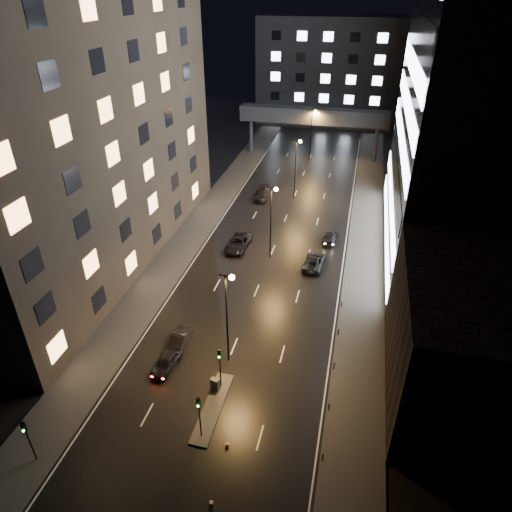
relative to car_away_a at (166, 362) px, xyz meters
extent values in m
plane|color=black|center=(5.52, 34.36, -0.72)|extent=(160.00, 160.00, 0.00)
cube|color=#383533|center=(-6.98, 29.36, -0.65)|extent=(5.00, 110.00, 0.15)
cube|color=#383533|center=(18.02, 29.36, -0.65)|extent=(5.00, 110.00, 0.15)
cube|color=#2D2319|center=(-16.98, 18.36, 19.28)|extent=(15.00, 48.00, 40.00)
cube|color=black|center=(25.52, 3.36, 5.28)|extent=(10.00, 18.00, 12.00)
cube|color=black|center=(30.52, 30.36, 21.78)|extent=(20.00, 36.00, 45.00)
cube|color=#333335|center=(5.52, 92.36, 11.78)|extent=(34.00, 14.00, 25.00)
cube|color=#333335|center=(5.52, 64.36, 7.78)|extent=(30.00, 3.00, 3.00)
cylinder|color=#333335|center=(-7.48, 64.36, 2.78)|extent=(0.80, 0.80, 7.00)
cylinder|color=#333335|center=(18.52, 64.36, 2.78)|extent=(0.80, 0.80, 7.00)
cube|color=#383533|center=(5.82, -3.64, -0.65)|extent=(1.60, 8.00, 0.15)
cylinder|color=black|center=(5.82, -1.14, 1.18)|extent=(0.12, 0.12, 3.50)
cube|color=black|center=(5.82, -1.14, 3.38)|extent=(0.28, 0.22, 0.90)
sphere|color=#0CFF33|center=(5.82, -1.28, 3.10)|extent=(0.18, 0.18, 0.18)
cylinder|color=black|center=(5.82, -6.64, 1.18)|extent=(0.12, 0.12, 3.50)
cube|color=black|center=(5.82, -6.64, 3.38)|extent=(0.28, 0.22, 0.90)
sphere|color=#0CFF33|center=(5.82, -6.78, 3.10)|extent=(0.18, 0.18, 0.18)
cylinder|color=black|center=(-5.98, -11.64, 1.03)|extent=(0.12, 0.12, 3.50)
cube|color=black|center=(-5.98, -11.64, 3.23)|extent=(0.28, 0.22, 0.90)
sphere|color=#0CFF33|center=(-5.98, -11.78, 2.95)|extent=(0.18, 0.18, 0.18)
cylinder|color=black|center=(15.72, -6.64, -0.27)|extent=(0.12, 0.12, 0.90)
cylinder|color=black|center=(15.72, -1.64, -0.27)|extent=(0.12, 0.12, 0.90)
cylinder|color=black|center=(15.72, 3.36, -0.27)|extent=(0.12, 0.12, 0.90)
cylinder|color=black|center=(15.72, 8.36, -0.27)|extent=(0.12, 0.12, 0.90)
cylinder|color=black|center=(15.72, 13.36, -0.27)|extent=(0.12, 0.12, 0.90)
cylinder|color=black|center=(5.52, 2.36, 4.28)|extent=(0.18, 0.18, 10.00)
cylinder|color=black|center=(5.52, 2.36, 9.28)|extent=(1.20, 0.12, 0.12)
sphere|color=#FF9E38|center=(6.12, 2.36, 9.18)|extent=(0.50, 0.50, 0.50)
cylinder|color=black|center=(5.52, 22.36, 4.28)|extent=(0.18, 0.18, 10.00)
cylinder|color=black|center=(5.52, 22.36, 9.28)|extent=(1.20, 0.12, 0.12)
sphere|color=#FF9E38|center=(6.12, 22.36, 9.18)|extent=(0.50, 0.50, 0.50)
cylinder|color=black|center=(5.52, 42.36, 4.28)|extent=(0.18, 0.18, 10.00)
cylinder|color=black|center=(5.52, 42.36, 9.28)|extent=(1.20, 0.12, 0.12)
sphere|color=#FF9E38|center=(6.12, 42.36, 9.18)|extent=(0.50, 0.50, 0.50)
cylinder|color=black|center=(5.52, 62.36, 4.28)|extent=(0.18, 0.18, 10.00)
cylinder|color=black|center=(5.52, 62.36, 9.28)|extent=(1.20, 0.12, 0.12)
sphere|color=#FF9E38|center=(6.12, 62.36, 9.18)|extent=(0.50, 0.50, 0.50)
imported|color=black|center=(0.00, 0.00, 0.00)|extent=(2.20, 4.42, 1.45)
imported|color=black|center=(0.04, 3.04, -0.02)|extent=(1.50, 4.25, 1.40)
imported|color=black|center=(0.76, 23.71, 0.08)|extent=(3.04, 5.94, 1.61)
imported|color=black|center=(0.16, 40.94, 0.04)|extent=(2.52, 5.41, 1.53)
imported|color=black|center=(11.54, 21.36, 0.01)|extent=(2.78, 5.40, 1.46)
imported|color=black|center=(12.99, 28.51, -0.08)|extent=(2.32, 4.60, 1.28)
cube|color=#474749|center=(5.42, -1.60, 0.01)|extent=(0.90, 0.67, 1.17)
cone|color=#FF420D|center=(8.36, -11.86, -0.50)|extent=(0.34, 0.34, 0.44)
cone|color=#FF420D|center=(8.12, -7.05, -0.48)|extent=(0.50, 0.50, 0.49)
camera|label=1|loc=(15.75, -29.21, 31.40)|focal=32.00mm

